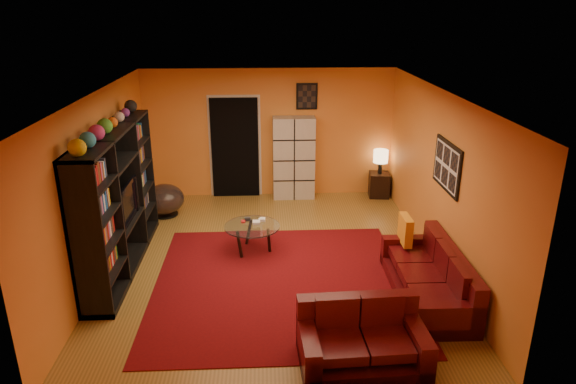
{
  "coord_description": "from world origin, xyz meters",
  "views": [
    {
      "loc": [
        -0.13,
        -7.14,
        3.77
      ],
      "look_at": [
        0.23,
        0.1,
        1.1
      ],
      "focal_mm": 32.0,
      "sensor_mm": 36.0,
      "label": 1
    }
  ],
  "objects_px": {
    "entertainment_unit": "(118,201)",
    "sofa": "(433,278)",
    "loveseat": "(361,338)",
    "bowl_chair": "(164,199)",
    "coffee_table": "(252,229)",
    "storage_cabinet": "(294,158)",
    "table_lamp": "(381,157)",
    "side_table": "(379,185)",
    "tv": "(122,203)"
  },
  "relations": [
    {
      "from": "entertainment_unit",
      "to": "sofa",
      "type": "distance_m",
      "value": 4.62
    },
    {
      "from": "loveseat",
      "to": "bowl_chair",
      "type": "bearing_deg",
      "value": 31.12
    },
    {
      "from": "sofa",
      "to": "coffee_table",
      "type": "bearing_deg",
      "value": 150.06
    },
    {
      "from": "storage_cabinet",
      "to": "table_lamp",
      "type": "relative_size",
      "value": 3.39
    },
    {
      "from": "loveseat",
      "to": "bowl_chair",
      "type": "height_order",
      "value": "loveseat"
    },
    {
      "from": "entertainment_unit",
      "to": "sofa",
      "type": "xyz_separation_m",
      "value": [
        4.41,
        -1.14,
        -0.76
      ]
    },
    {
      "from": "loveseat",
      "to": "coffee_table",
      "type": "distance_m",
      "value": 3.03
    },
    {
      "from": "sofa",
      "to": "table_lamp",
      "type": "relative_size",
      "value": 4.13
    },
    {
      "from": "sofa",
      "to": "storage_cabinet",
      "type": "height_order",
      "value": "storage_cabinet"
    },
    {
      "from": "sofa",
      "to": "storage_cabinet",
      "type": "distance_m",
      "value": 4.31
    },
    {
      "from": "entertainment_unit",
      "to": "coffee_table",
      "type": "xyz_separation_m",
      "value": [
        1.95,
        0.33,
        -0.65
      ]
    },
    {
      "from": "loveseat",
      "to": "side_table",
      "type": "bearing_deg",
      "value": -17.12
    },
    {
      "from": "entertainment_unit",
      "to": "bowl_chair",
      "type": "relative_size",
      "value": 4.06
    },
    {
      "from": "side_table",
      "to": "loveseat",
      "type": "bearing_deg",
      "value": -104.44
    },
    {
      "from": "side_table",
      "to": "tv",
      "type": "bearing_deg",
      "value": -148.47
    },
    {
      "from": "storage_cabinet",
      "to": "loveseat",
      "type": "bearing_deg",
      "value": -85.31
    },
    {
      "from": "storage_cabinet",
      "to": "table_lamp",
      "type": "xyz_separation_m",
      "value": [
        1.77,
        -0.05,
        0.01
      ]
    },
    {
      "from": "bowl_chair",
      "to": "tv",
      "type": "bearing_deg",
      "value": -96.64
    },
    {
      "from": "coffee_table",
      "to": "sofa",
      "type": "bearing_deg",
      "value": -30.91
    },
    {
      "from": "tv",
      "to": "side_table",
      "type": "relative_size",
      "value": 1.95
    },
    {
      "from": "loveseat",
      "to": "side_table",
      "type": "xyz_separation_m",
      "value": [
        1.33,
        5.17,
        -0.04
      ]
    },
    {
      "from": "loveseat",
      "to": "storage_cabinet",
      "type": "distance_m",
      "value": 5.27
    },
    {
      "from": "storage_cabinet",
      "to": "bowl_chair",
      "type": "height_order",
      "value": "storage_cabinet"
    },
    {
      "from": "bowl_chair",
      "to": "table_lamp",
      "type": "height_order",
      "value": "table_lamp"
    },
    {
      "from": "tv",
      "to": "side_table",
      "type": "xyz_separation_m",
      "value": [
        4.47,
        2.75,
        -0.75
      ]
    },
    {
      "from": "loveseat",
      "to": "entertainment_unit",
      "type": "bearing_deg",
      "value": 50.15
    },
    {
      "from": "bowl_chair",
      "to": "table_lamp",
      "type": "bearing_deg",
      "value": 10.81
    },
    {
      "from": "sofa",
      "to": "loveseat",
      "type": "relative_size",
      "value": 1.44
    },
    {
      "from": "bowl_chair",
      "to": "side_table",
      "type": "height_order",
      "value": "bowl_chair"
    },
    {
      "from": "sofa",
      "to": "storage_cabinet",
      "type": "xyz_separation_m",
      "value": [
        -1.65,
        3.94,
        0.55
      ]
    },
    {
      "from": "loveseat",
      "to": "bowl_chair",
      "type": "relative_size",
      "value": 1.91
    },
    {
      "from": "table_lamp",
      "to": "side_table",
      "type": "bearing_deg",
      "value": 0.0
    },
    {
      "from": "tv",
      "to": "sofa",
      "type": "xyz_separation_m",
      "value": [
        4.36,
        -1.14,
        -0.71
      ]
    },
    {
      "from": "table_lamp",
      "to": "tv",
      "type": "bearing_deg",
      "value": -148.47
    },
    {
      "from": "coffee_table",
      "to": "side_table",
      "type": "distance_m",
      "value": 3.54
    },
    {
      "from": "coffee_table",
      "to": "storage_cabinet",
      "type": "relative_size",
      "value": 0.53
    },
    {
      "from": "tv",
      "to": "loveseat",
      "type": "height_order",
      "value": "tv"
    },
    {
      "from": "sofa",
      "to": "storage_cabinet",
      "type": "relative_size",
      "value": 1.22
    },
    {
      "from": "coffee_table",
      "to": "bowl_chair",
      "type": "bearing_deg",
      "value": 136.19
    },
    {
      "from": "table_lamp",
      "to": "storage_cabinet",
      "type": "bearing_deg",
      "value": 178.38
    },
    {
      "from": "tv",
      "to": "loveseat",
      "type": "distance_m",
      "value": 4.03
    },
    {
      "from": "loveseat",
      "to": "coffee_table",
      "type": "relative_size",
      "value": 1.59
    },
    {
      "from": "loveseat",
      "to": "table_lamp",
      "type": "height_order",
      "value": "table_lamp"
    },
    {
      "from": "storage_cabinet",
      "to": "side_table",
      "type": "height_order",
      "value": "storage_cabinet"
    },
    {
      "from": "bowl_chair",
      "to": "side_table",
      "type": "distance_m",
      "value": 4.33
    },
    {
      "from": "tv",
      "to": "sofa",
      "type": "relative_size",
      "value": 0.48
    },
    {
      "from": "storage_cabinet",
      "to": "side_table",
      "type": "relative_size",
      "value": 3.35
    },
    {
      "from": "tv",
      "to": "bowl_chair",
      "type": "xyz_separation_m",
      "value": [
        0.23,
        1.93,
        -0.68
      ]
    },
    {
      "from": "sofa",
      "to": "tv",
      "type": "bearing_deg",
      "value": 166.26
    },
    {
      "from": "entertainment_unit",
      "to": "sofa",
      "type": "bearing_deg",
      "value": -14.49
    }
  ]
}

